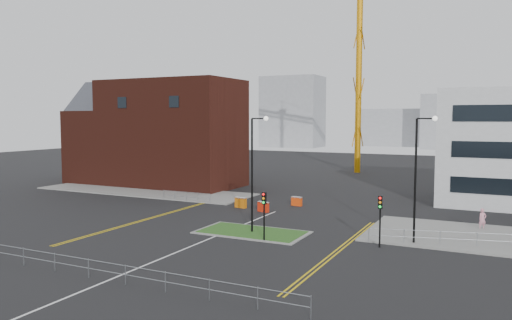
% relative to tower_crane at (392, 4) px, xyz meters
% --- Properties ---
extents(ground, '(200.00, 200.00, 0.00)m').
position_rel_tower_crane_xyz_m(ground, '(-3.51, -53.33, -26.67)').
color(ground, black).
rests_on(ground, ground).
extents(pavement_left, '(28.00, 8.00, 0.12)m').
position_rel_tower_crane_xyz_m(pavement_left, '(-23.51, -31.33, -26.61)').
color(pavement_left, slate).
rests_on(pavement_left, ground).
extents(island_kerb, '(8.60, 4.60, 0.08)m').
position_rel_tower_crane_xyz_m(island_kerb, '(-1.51, -45.33, -26.63)').
color(island_kerb, slate).
rests_on(island_kerb, ground).
extents(grass_island, '(8.00, 4.00, 0.12)m').
position_rel_tower_crane_xyz_m(grass_island, '(-1.51, -45.33, -26.61)').
color(grass_island, '#1D4617').
rests_on(grass_island, ground).
extents(brick_building, '(24.20, 10.07, 14.24)m').
position_rel_tower_crane_xyz_m(brick_building, '(-26.48, -25.33, -19.82)').
color(brick_building, '#441911').
rests_on(brick_building, ground).
extents(tower_crane, '(51.00, 16.37, 38.68)m').
position_rel_tower_crane_xyz_m(tower_crane, '(0.00, 0.00, 0.00)').
color(tower_crane, orange).
rests_on(tower_crane, ground).
extents(streetlamp_island, '(1.46, 0.36, 9.18)m').
position_rel_tower_crane_xyz_m(streetlamp_island, '(-1.29, -45.33, -21.26)').
color(streetlamp_island, black).
rests_on(streetlamp_island, ground).
extents(streetlamp_right_near, '(1.46, 0.36, 9.18)m').
position_rel_tower_crane_xyz_m(streetlamp_right_near, '(10.71, -43.33, -21.26)').
color(streetlamp_right_near, black).
rests_on(streetlamp_right_near, ground).
extents(traffic_light_island, '(0.28, 0.33, 3.65)m').
position_rel_tower_crane_xyz_m(traffic_light_island, '(0.49, -47.35, -24.10)').
color(traffic_light_island, black).
rests_on(traffic_light_island, ground).
extents(traffic_light_right, '(0.28, 0.33, 3.65)m').
position_rel_tower_crane_xyz_m(traffic_light_right, '(8.49, -45.35, -24.10)').
color(traffic_light_right, black).
rests_on(traffic_light_right, ground).
extents(railing_front, '(24.05, 0.05, 1.10)m').
position_rel_tower_crane_xyz_m(railing_front, '(-3.51, -59.33, -25.89)').
color(railing_front, gray).
rests_on(railing_front, ground).
extents(railing_left, '(6.05, 0.05, 1.10)m').
position_rel_tower_crane_xyz_m(railing_left, '(-14.51, -35.33, -25.93)').
color(railing_left, gray).
rests_on(railing_left, ground).
extents(centre_line, '(0.15, 30.00, 0.01)m').
position_rel_tower_crane_xyz_m(centre_line, '(-3.51, -51.33, -26.67)').
color(centre_line, silver).
rests_on(centre_line, ground).
extents(yellow_left_a, '(0.12, 24.00, 0.01)m').
position_rel_tower_crane_xyz_m(yellow_left_a, '(-12.51, -43.33, -26.67)').
color(yellow_left_a, gold).
rests_on(yellow_left_a, ground).
extents(yellow_left_b, '(0.12, 24.00, 0.01)m').
position_rel_tower_crane_xyz_m(yellow_left_b, '(-12.21, -43.33, -26.67)').
color(yellow_left_b, gold).
rests_on(yellow_left_b, ground).
extents(yellow_right_a, '(0.12, 20.00, 0.01)m').
position_rel_tower_crane_xyz_m(yellow_right_a, '(5.99, -47.33, -26.67)').
color(yellow_right_a, gold).
rests_on(yellow_right_a, ground).
extents(yellow_right_b, '(0.12, 20.00, 0.01)m').
position_rel_tower_crane_xyz_m(yellow_right_b, '(6.29, -47.33, -26.67)').
color(yellow_right_b, gold).
rests_on(yellow_right_b, ground).
extents(skyline_a, '(18.00, 12.00, 22.00)m').
position_rel_tower_crane_xyz_m(skyline_a, '(-43.51, 66.67, -15.67)').
color(skyline_a, gray).
rests_on(skyline_a, ground).
extents(skyline_b, '(24.00, 12.00, 16.00)m').
position_rel_tower_crane_xyz_m(skyline_b, '(6.49, 76.67, -18.67)').
color(skyline_b, gray).
rests_on(skyline_b, ground).
extents(skyline_d, '(30.00, 12.00, 12.00)m').
position_rel_tower_crane_xyz_m(skyline_d, '(-11.51, 86.67, -20.67)').
color(skyline_d, gray).
rests_on(skyline_d, ground).
extents(pedestrian, '(0.77, 0.73, 1.76)m').
position_rel_tower_crane_xyz_m(pedestrian, '(14.75, -36.18, -25.79)').
color(pedestrian, pink).
rests_on(pedestrian, ground).
extents(barrier_left, '(1.24, 0.73, 0.99)m').
position_rel_tower_crane_xyz_m(barrier_left, '(-4.51, -36.94, -26.13)').
color(barrier_left, red).
rests_on(barrier_left, ground).
extents(barrier_mid, '(1.31, 0.64, 1.05)m').
position_rel_tower_crane_xyz_m(barrier_mid, '(-7.51, -35.95, -26.10)').
color(barrier_mid, '#C9620B').
rests_on(barrier_mid, ground).
extents(barrier_right, '(1.17, 0.56, 0.94)m').
position_rel_tower_crane_xyz_m(barrier_right, '(-2.85, -32.38, -26.16)').
color(barrier_right, '#E8400C').
rests_on(barrier_right, ground).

